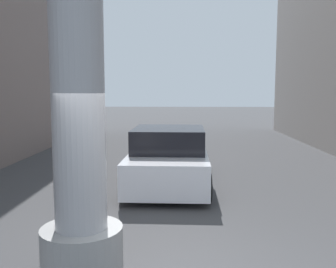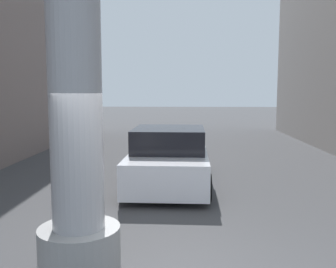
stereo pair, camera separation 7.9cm
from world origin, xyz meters
name	(u,v)px [view 1 (the left image)]	position (x,y,z in m)	size (l,w,h in m)	color
ground_plane	(174,153)	(0.00, 10.00, 0.00)	(87.16, 87.16, 0.00)	#424244
car_lead	(169,158)	(0.00, 5.06, 0.70)	(2.15, 4.83, 1.56)	black
palm_tree_far_left	(70,46)	(-6.33, 17.31, 5.14)	(2.64, 2.68, 8.77)	brown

